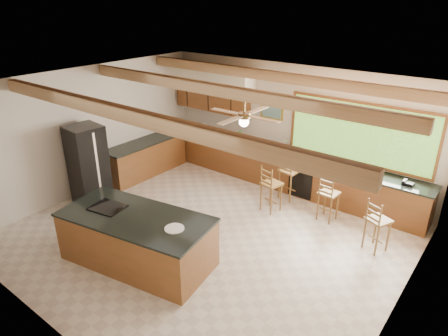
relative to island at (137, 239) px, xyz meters
The scene contains 9 objects.
ground 1.54m from the island, 72.46° to the left, with size 7.20×7.20×0.00m, color beige.
room_shell 2.70m from the island, 82.41° to the left, with size 7.27×6.54×3.02m.
counter_run 3.94m from the island, 95.48° to the left, with size 7.12×3.10×1.23m.
island is the anchor object (origin of this frame).
refrigerator 2.78m from the island, 161.63° to the left, with size 0.79×0.77×1.85m.
bar_stool_a 3.15m from the island, 73.38° to the left, with size 0.47×0.47×1.10m.
bar_stool_b 3.90m from the island, 76.35° to the left, with size 0.47×0.47×1.17m.
bar_stool_c 4.00m from the island, 58.76° to the left, with size 0.41×0.41×1.06m.
bar_stool_d 4.40m from the island, 42.05° to the left, with size 0.50×0.50×1.07m.
Camera 1 is at (4.47, -5.20, 4.48)m, focal length 32.00 mm.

